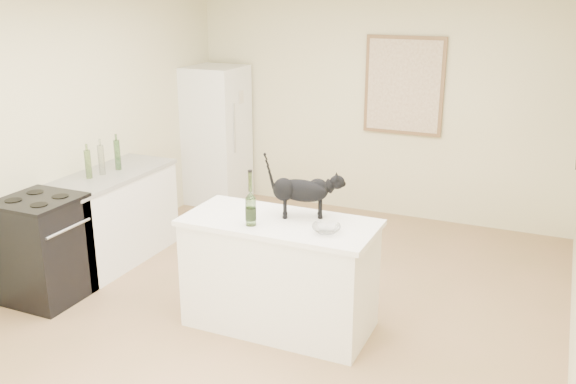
{
  "coord_description": "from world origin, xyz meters",
  "views": [
    {
      "loc": [
        2.0,
        -4.31,
        2.59
      ],
      "look_at": [
        0.15,
        -0.15,
        1.12
      ],
      "focal_mm": 39.36,
      "sensor_mm": 36.0,
      "label": 1
    }
  ],
  "objects_px": {
    "stove": "(44,250)",
    "fridge": "(216,135)",
    "black_cat": "(302,193)",
    "glass_bowl": "(326,229)",
    "wine_bottle": "(251,201)"
  },
  "relations": [
    {
      "from": "stove",
      "to": "fridge",
      "type": "bearing_deg",
      "value": 90.0
    },
    {
      "from": "wine_bottle",
      "to": "glass_bowl",
      "type": "height_order",
      "value": "wine_bottle"
    },
    {
      "from": "stove",
      "to": "glass_bowl",
      "type": "bearing_deg",
      "value": 7.17
    },
    {
      "from": "stove",
      "to": "black_cat",
      "type": "xyz_separation_m",
      "value": [
        2.17,
        0.54,
        0.64
      ]
    },
    {
      "from": "fridge",
      "to": "wine_bottle",
      "type": "bearing_deg",
      "value": -55.19
    },
    {
      "from": "fridge",
      "to": "wine_bottle",
      "type": "distance_m",
      "value": 3.33
    },
    {
      "from": "stove",
      "to": "black_cat",
      "type": "distance_m",
      "value": 2.33
    },
    {
      "from": "black_cat",
      "to": "wine_bottle",
      "type": "relative_size",
      "value": 1.44
    },
    {
      "from": "stove",
      "to": "glass_bowl",
      "type": "height_order",
      "value": "glass_bowl"
    },
    {
      "from": "fridge",
      "to": "glass_bowl",
      "type": "xyz_separation_m",
      "value": [
        2.47,
        -2.64,
        0.08
      ]
    },
    {
      "from": "black_cat",
      "to": "glass_bowl",
      "type": "xyz_separation_m",
      "value": [
        0.3,
        -0.23,
        -0.17
      ]
    },
    {
      "from": "stove",
      "to": "black_cat",
      "type": "bearing_deg",
      "value": 14.05
    },
    {
      "from": "stove",
      "to": "fridge",
      "type": "relative_size",
      "value": 0.53
    },
    {
      "from": "stove",
      "to": "fridge",
      "type": "xyz_separation_m",
      "value": [
        0.0,
        2.95,
        0.4
      ]
    },
    {
      "from": "black_cat",
      "to": "stove",
      "type": "bearing_deg",
      "value": 170.44
    }
  ]
}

